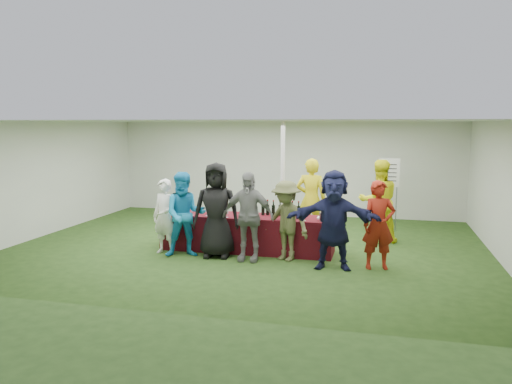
% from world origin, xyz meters
% --- Properties ---
extents(ground, '(60.00, 60.00, 0.00)m').
position_xyz_m(ground, '(0.00, 0.00, 0.00)').
color(ground, '#284719').
rests_on(ground, ground).
extents(tent, '(10.00, 10.00, 10.00)m').
position_xyz_m(tent, '(0.50, 1.20, 1.35)').
color(tent, white).
rests_on(tent, ground).
extents(serving_table, '(3.60, 0.80, 0.75)m').
position_xyz_m(serving_table, '(0.05, -0.37, 0.38)').
color(serving_table, '#58080D').
rests_on(serving_table, ground).
extents(wine_bottles, '(0.82, 0.12, 0.32)m').
position_xyz_m(wine_bottles, '(0.73, -0.22, 0.87)').
color(wine_bottles, black).
rests_on(wine_bottles, serving_table).
extents(wine_glasses, '(2.72, 0.12, 0.16)m').
position_xyz_m(wine_glasses, '(-0.40, -0.63, 0.86)').
color(wine_glasses, silver).
rests_on(wine_glasses, serving_table).
extents(water_bottle, '(0.07, 0.07, 0.23)m').
position_xyz_m(water_bottle, '(0.15, -0.29, 0.85)').
color(water_bottle, silver).
rests_on(water_bottle, serving_table).
extents(bar_towel, '(0.25, 0.18, 0.03)m').
position_xyz_m(bar_towel, '(1.64, -0.32, 0.77)').
color(bar_towel, white).
rests_on(bar_towel, serving_table).
extents(dump_bucket, '(0.24, 0.24, 0.18)m').
position_xyz_m(dump_bucket, '(1.71, -0.59, 0.84)').
color(dump_bucket, slate).
rests_on(dump_bucket, serving_table).
extents(wine_list_sign, '(0.50, 0.03, 1.80)m').
position_xyz_m(wine_list_sign, '(2.92, 2.40, 1.32)').
color(wine_list_sign, slate).
rests_on(wine_list_sign, ground).
extents(staff_pourer, '(0.70, 0.47, 1.88)m').
position_xyz_m(staff_pourer, '(1.22, 0.91, 0.94)').
color(staff_pourer, gold).
rests_on(staff_pourer, ground).
extents(staff_back, '(1.04, 0.89, 1.85)m').
position_xyz_m(staff_back, '(2.70, 1.14, 0.93)').
color(staff_back, yellow).
rests_on(staff_back, ground).
extents(customer_0, '(0.63, 0.50, 1.53)m').
position_xyz_m(customer_0, '(-1.51, -0.98, 0.77)').
color(customer_0, white).
rests_on(customer_0, ground).
extents(customer_1, '(1.01, 0.91, 1.70)m').
position_xyz_m(customer_1, '(-1.02, -1.09, 0.85)').
color(customer_1, '#198DCA').
rests_on(customer_1, ground).
extents(customer_2, '(1.00, 0.73, 1.89)m').
position_xyz_m(customer_2, '(-0.41, -0.96, 0.95)').
color(customer_2, black).
rests_on(customer_2, ground).
extents(customer_3, '(1.02, 0.44, 1.74)m').
position_xyz_m(customer_3, '(0.27, -1.08, 0.87)').
color(customer_3, slate).
rests_on(customer_3, ground).
extents(customer_4, '(1.16, 0.94, 1.56)m').
position_xyz_m(customer_4, '(0.98, -0.87, 0.78)').
color(customer_4, brown).
rests_on(customer_4, ground).
extents(customer_5, '(1.72, 0.66, 1.82)m').
position_xyz_m(customer_5, '(1.93, -1.21, 0.91)').
color(customer_5, '#16193C').
rests_on(customer_5, ground).
extents(customer_6, '(0.67, 0.52, 1.63)m').
position_xyz_m(customer_6, '(2.73, -1.02, 0.81)').
color(customer_6, maroon).
rests_on(customer_6, ground).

